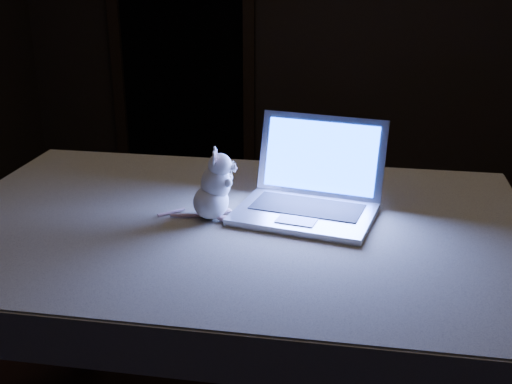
# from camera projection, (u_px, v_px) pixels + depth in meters

# --- Properties ---
(floor) EXTENTS (5.00, 5.00, 0.00)m
(floor) POSITION_uv_depth(u_px,v_px,m) (299.00, 379.00, 2.43)
(floor) COLOR black
(floor) RESTS_ON ground
(doorway) EXTENTS (1.06, 0.36, 2.13)m
(doorway) POSITION_uv_depth(u_px,v_px,m) (181.00, 20.00, 4.53)
(doorway) COLOR black
(doorway) RESTS_ON back_wall
(table) EXTENTS (1.53, 0.99, 0.81)m
(table) POSITION_uv_depth(u_px,v_px,m) (234.00, 347.00, 1.93)
(table) COLOR black
(table) RESTS_ON floor
(tablecloth) EXTENTS (1.68, 1.17, 0.12)m
(tablecloth) POSITION_uv_depth(u_px,v_px,m) (223.00, 234.00, 1.84)
(tablecloth) COLOR beige
(tablecloth) RESTS_ON table
(laptop) EXTENTS (0.44, 0.40, 0.26)m
(laptop) POSITION_uv_depth(u_px,v_px,m) (305.00, 174.00, 1.76)
(laptop) COLOR #B8B8BD
(laptop) RESTS_ON tablecloth
(plush_mouse) EXTENTS (0.17, 0.17, 0.20)m
(plush_mouse) POSITION_uv_depth(u_px,v_px,m) (211.00, 184.00, 1.77)
(plush_mouse) COLOR white
(plush_mouse) RESTS_ON tablecloth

